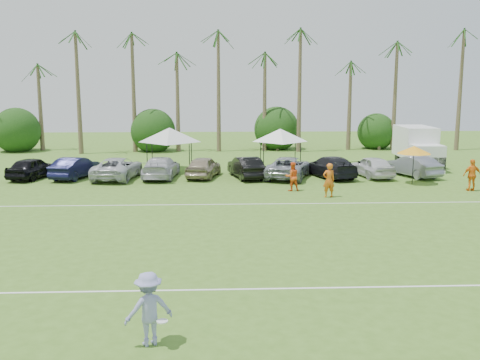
{
  "coord_description": "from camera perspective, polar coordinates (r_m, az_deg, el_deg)",
  "views": [
    {
      "loc": [
        0.13,
        -13.5,
        6.12
      ],
      "look_at": [
        1.24,
        12.29,
        1.6
      ],
      "focal_mm": 40.0,
      "sensor_mm": 36.0,
      "label": 1
    }
  ],
  "objects": [
    {
      "name": "ground",
      "position": [
        14.82,
        -2.84,
        -14.46
      ],
      "size": [
        120.0,
        120.0,
        0.0
      ],
      "primitive_type": "plane",
      "color": "#436E21",
      "rests_on": "ground"
    },
    {
      "name": "field_lines",
      "position": [
        22.35,
        -2.71,
        -5.95
      ],
      "size": [
        80.0,
        12.1,
        0.01
      ],
      "color": "white",
      "rests_on": "ground"
    },
    {
      "name": "palm_tree_1",
      "position": [
        54.32,
        -21.29,
        11.62
      ],
      "size": [
        2.4,
        2.4,
        9.9
      ],
      "color": "brown",
      "rests_on": "ground"
    },
    {
      "name": "palm_tree_2",
      "position": [
        53.0,
        -16.1,
        12.9
      ],
      "size": [
        2.4,
        2.4,
        10.9
      ],
      "color": "brown",
      "rests_on": "ground"
    },
    {
      "name": "palm_tree_3",
      "position": [
        52.29,
        -11.75,
        14.05
      ],
      "size": [
        2.4,
        2.4,
        11.9
      ],
      "color": "brown",
      "rests_on": "ground"
    },
    {
      "name": "palm_tree_4",
      "position": [
        51.68,
        -7.18,
        11.36
      ],
      "size": [
        2.4,
        2.4,
        8.9
      ],
      "color": "brown",
      "rests_on": "ground"
    },
    {
      "name": "palm_tree_5",
      "position": [
        51.55,
        -2.66,
        12.4
      ],
      "size": [
        2.4,
        2.4,
        9.9
      ],
      "color": "brown",
      "rests_on": "ground"
    },
    {
      "name": "palm_tree_6",
      "position": [
        51.74,
        1.89,
        13.35
      ],
      "size": [
        2.4,
        2.4,
        10.9
      ],
      "color": "brown",
      "rests_on": "ground"
    },
    {
      "name": "palm_tree_7",
      "position": [
        52.24,
        6.41,
        14.2
      ],
      "size": [
        2.4,
        2.4,
        11.9
      ],
      "color": "brown",
      "rests_on": "ground"
    },
    {
      "name": "palm_tree_8",
      "position": [
        53.1,
        11.8,
        11.19
      ],
      "size": [
        2.4,
        2.4,
        8.9
      ],
      "color": "brown",
      "rests_on": "ground"
    },
    {
      "name": "palm_tree_9",
      "position": [
        54.55,
        17.04,
        11.85
      ],
      "size": [
        2.4,
        2.4,
        9.9
      ],
      "color": "brown",
      "rests_on": "ground"
    },
    {
      "name": "palm_tree_10",
      "position": [
        56.43,
        22.0,
        12.37
      ],
      "size": [
        2.4,
        2.4,
        10.9
      ],
      "color": "brown",
      "rests_on": "ground"
    },
    {
      "name": "bush_tree_0",
      "position": [
        56.04,
        -22.48,
        4.76
      ],
      "size": [
        4.0,
        4.0,
        4.0
      ],
      "color": "brown",
      "rests_on": "ground"
    },
    {
      "name": "bush_tree_1",
      "position": [
        53.03,
        -9.12,
        5.13
      ],
      "size": [
        4.0,
        4.0,
        4.0
      ],
      "color": "brown",
      "rests_on": "ground"
    },
    {
      "name": "bush_tree_2",
      "position": [
        53.0,
        3.93,
        5.23
      ],
      "size": [
        4.0,
        4.0,
        4.0
      ],
      "color": "brown",
      "rests_on": "ground"
    },
    {
      "name": "bush_tree_3",
      "position": [
        55.01,
        14.38,
        5.11
      ],
      "size": [
        4.0,
        4.0,
        4.0
      ],
      "color": "brown",
      "rests_on": "ground"
    },
    {
      "name": "sideline_player_a",
      "position": [
        30.24,
        9.45,
        -0.02
      ],
      "size": [
        0.77,
        0.58,
        1.93
      ],
      "primitive_type": "imported",
      "rotation": [
        0.0,
        0.0,
        3.31
      ],
      "color": "orange",
      "rests_on": "ground"
    },
    {
      "name": "sideline_player_b",
      "position": [
        31.84,
        5.58,
        0.37
      ],
      "size": [
        0.93,
        0.78,
        1.72
      ],
      "primitive_type": "imported",
      "rotation": [
        0.0,
        0.0,
        3.31
      ],
      "color": "#F2591A",
      "rests_on": "ground"
    },
    {
      "name": "sideline_player_c",
      "position": [
        34.51,
        23.52,
        0.49
      ],
      "size": [
        1.14,
        0.54,
        1.9
      ],
      "primitive_type": "imported",
      "rotation": [
        0.0,
        0.0,
        3.21
      ],
      "color": "orange",
      "rests_on": "ground"
    },
    {
      "name": "box_truck",
      "position": [
        43.03,
        18.44,
        3.46
      ],
      "size": [
        2.57,
        6.1,
        3.09
      ],
      "rotation": [
        0.0,
        0.0,
        -0.05
      ],
      "color": "white",
      "rests_on": "ground"
    },
    {
      "name": "canopy_tent_left",
      "position": [
        39.38,
        -7.53,
        5.56
      ],
      "size": [
        4.58,
        4.58,
        3.71
      ],
      "color": "black",
      "rests_on": "ground"
    },
    {
      "name": "canopy_tent_right",
      "position": [
        40.99,
        4.31,
        5.48
      ],
      "size": [
        4.26,
        4.26,
        3.45
      ],
      "color": "black",
      "rests_on": "ground"
    },
    {
      "name": "market_umbrella",
      "position": [
        35.54,
        18.07,
        3.07
      ],
      "size": [
        2.18,
        2.18,
        2.43
      ],
      "color": "black",
      "rests_on": "ground"
    },
    {
      "name": "frisbee_player",
      "position": [
        13.26,
        -9.71,
        -13.38
      ],
      "size": [
        1.34,
        1.07,
        1.81
      ],
      "rotation": [
        0.0,
        0.0,
        3.53
      ],
      "color": "#8D90C9",
      "rests_on": "ground"
    },
    {
      "name": "parked_car_0",
      "position": [
        38.6,
        -21.27,
        1.22
      ],
      "size": [
        2.71,
        4.56,
        1.45
      ],
      "primitive_type": "imported",
      "rotation": [
        0.0,
        0.0,
        2.89
      ],
      "color": "black",
      "rests_on": "ground"
    },
    {
      "name": "parked_car_1",
      "position": [
        37.73,
        -17.14,
        1.27
      ],
      "size": [
        2.66,
        4.66,
        1.45
      ],
      "primitive_type": "imported",
      "rotation": [
        0.0,
        0.0,
        2.87
      ],
      "color": "black",
      "rests_on": "ground"
    },
    {
      "name": "parked_car_2",
      "position": [
        36.77,
        -12.93,
        1.24
      ],
      "size": [
        3.01,
        5.48,
        1.45
      ],
      "primitive_type": "imported",
      "rotation": [
        0.0,
        0.0,
        3.02
      ],
      "color": "silver",
      "rests_on": "ground"
    },
    {
      "name": "parked_car_3",
      "position": [
        36.6,
        -8.43,
        1.35
      ],
      "size": [
        2.43,
        5.15,
        1.45
      ],
      "primitive_type": "imported",
      "rotation": [
        0.0,
        0.0,
        3.06
      ],
      "color": "silver",
      "rests_on": "ground"
    },
    {
      "name": "parked_car_4",
      "position": [
        36.52,
        -3.91,
        1.42
      ],
      "size": [
        2.65,
        4.54,
        1.45
      ],
      "primitive_type": "imported",
      "rotation": [
        0.0,
        0.0,
        2.91
      ],
      "color": "gray",
      "rests_on": "ground"
    },
    {
      "name": "parked_car_5",
      "position": [
        36.22,
        0.64,
        1.37
      ],
      "size": [
        2.5,
        4.64,
        1.45
      ],
      "primitive_type": "imported",
      "rotation": [
        0.0,
        0.0,
        3.37
      ],
      "color": "black",
      "rests_on": "ground"
    },
    {
      "name": "parked_car_6",
      "position": [
        36.33,
        5.19,
        1.35
      ],
      "size": [
        3.95,
        5.72,
        1.45
      ],
      "primitive_type": "imported",
      "rotation": [
        0.0,
        0.0,
        2.82
      ],
      "color": "gray",
      "rests_on": "ground"
    },
    {
      "name": "parked_car_7",
      "position": [
        37.0,
        9.58,
        1.41
      ],
      "size": [
        3.35,
        5.38,
        1.45
      ],
      "primitive_type": "imported",
      "rotation": [
        0.0,
        0.0,
        3.42
      ],
      "color": "black",
      "rests_on": "ground"
    },
    {
      "name": "parked_car_8",
      "position": [
        37.65,
        13.89,
        1.4
      ],
      "size": [
        2.43,
        4.5,
        1.45
      ],
      "primitive_type": "imported",
      "rotation": [
        0.0,
        0.0,
        3.32
      ],
      "color": "silver",
      "rests_on": "ground"
    },
    {
      "name": "parked_car_9",
      "position": [
        38.67,
        17.94,
        1.43
      ],
      "size": [
        2.98,
        4.67,
        1.45
      ],
      "primitive_type": "imported",
      "rotation": [
        0.0,
        0.0,
        3.5
      ],
      "color": "gray",
      "rests_on": "ground"
    }
  ]
}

